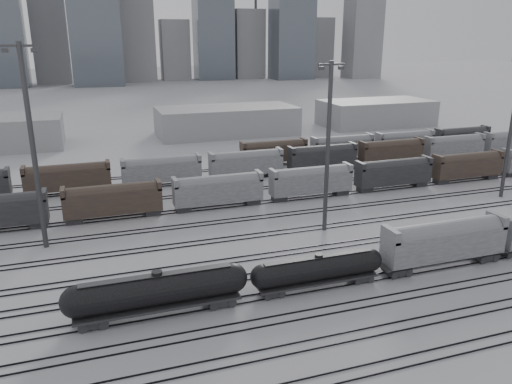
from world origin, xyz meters
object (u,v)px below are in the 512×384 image
object	(u,v)px
tank_car_b	(318,269)
light_mast_c	(328,144)
tank_car_a	(158,291)
hopper_car_a	(444,240)

from	to	relation	value
tank_car_b	light_mast_c	world-z (taller)	light_mast_c
tank_car_b	tank_car_a	bearing A→B (deg)	180.00
hopper_car_a	light_mast_c	size ratio (longest dim) A/B	0.67
hopper_car_a	tank_car_a	bearing A→B (deg)	180.00
light_mast_c	tank_car_b	bearing A→B (deg)	-118.61
tank_car_b	light_mast_c	bearing A→B (deg)	61.39
tank_car_a	light_mast_c	distance (m)	32.82
hopper_car_a	tank_car_b	bearing A→B (deg)	180.00
tank_car_a	hopper_car_a	size ratio (longest dim) A/B	1.16
tank_car_a	light_mast_c	size ratio (longest dim) A/B	0.78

